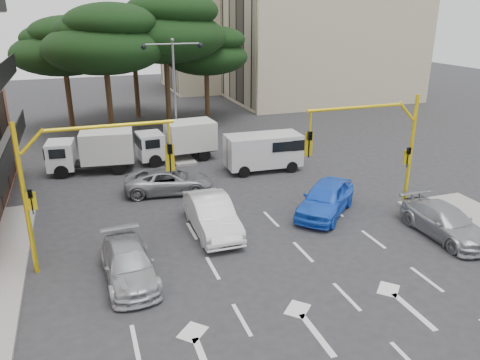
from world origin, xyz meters
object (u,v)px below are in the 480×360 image
Objects in this scene: signal_mast_right at (381,142)px; street_lamp_center at (174,76)px; car_white_hatch at (212,215)px; van_white at (263,152)px; box_truck_b at (177,141)px; car_silver_wagon at (129,264)px; box_truck_a at (92,152)px; car_silver_parked at (445,222)px; signal_mast_left at (73,174)px; car_silver_cross_a at (169,181)px; car_blue_compact at (326,198)px.

street_lamp_center is (-6.80, 14.01, 1.54)m from signal_mast_right.
car_white_hatch is (-1.10, -12.80, -4.61)m from street_lamp_center.
box_truck_b reaches higher than van_white.
car_silver_wagon is at bearing -108.33° from street_lamp_center.
box_truck_a reaches higher than car_silver_wagon.
signal_mast_left is at bearing 170.90° from car_silver_parked.
street_lamp_center is at bearing 118.36° from car_silver_parked.
car_silver_wagon is 14.14m from van_white.
car_silver_cross_a is (-2.03, -7.29, -4.75)m from street_lamp_center.
signal_mast_right is 9.35m from van_white.
car_blue_compact is 12.39m from box_truck_b.
signal_mast_right is at bearing -8.08° from car_white_hatch.
signal_mast_left is at bearing -177.83° from box_truck_a.
street_lamp_center is 1.57× the size of car_white_hatch.
street_lamp_center is 13.65m from car_white_hatch.
signal_mast_right is 8.56m from car_white_hatch.
car_silver_parked is 20.61m from box_truck_a.
box_truck_a is (-3.82, 5.12, 0.62)m from car_silver_cross_a.
car_white_hatch is (5.71, 1.21, -3.07)m from signal_mast_left.
box_truck_a is at bearing 85.42° from signal_mast_left.
street_lamp_center is 19.45m from car_silver_parked.
box_truck_a is (-4.76, 10.63, 0.48)m from car_white_hatch.
box_truck_a is at bearing 45.14° from car_silver_cross_a.
signal_mast_right is at bearing -126.34° from box_truck_a.
car_silver_wagon is (-5.21, -15.73, -4.77)m from street_lamp_center.
box_truck_b is (5.56, 0.68, -0.00)m from box_truck_a.
van_white is at bearing -65.19° from car_silver_cross_a.
signal_mast_right is at bearing 0.00° from signal_mast_left.
car_silver_parked is 17.72m from box_truck_b.
signal_mast_right is at bearing 14.02° from car_blue_compact.
car_silver_cross_a is (-8.84, 6.72, -3.21)m from signal_mast_right.
car_white_hatch is 1.02× the size of car_blue_compact.
van_white is (11.21, 8.62, -2.70)m from signal_mast_left.
car_white_hatch is at bearing -94.91° from street_lamp_center.
car_blue_compact is (5.92, 0.03, 0.01)m from car_white_hatch.
signal_mast_left is at bearing -127.66° from car_blue_compact.
car_silver_cross_a is 14.31m from car_silver_parked.
car_silver_parked is at bearing 23.08° from van_white.
signal_mast_left is at bearing 153.03° from car_silver_cross_a.
car_silver_wagon is (-12.02, -1.73, -3.23)m from signal_mast_right.
car_blue_compact is at bearing 5.60° from van_white.
van_white is 0.89× the size of box_truck_a.
box_truck_b is at bearing -76.33° from box_truck_a.
signal_mast_left is 1.21× the size of car_white_hatch.
signal_mast_left is 3.99m from car_silver_wagon.
box_truck_a is at bearing 114.76° from car_white_hatch.
signal_mast_left reaches higher than car_silver_cross_a.
street_lamp_center reaches higher than car_silver_wagon.
signal_mast_right is 1.23× the size of car_silver_cross_a.
signal_mast_left is at bearing -115.91° from street_lamp_center.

